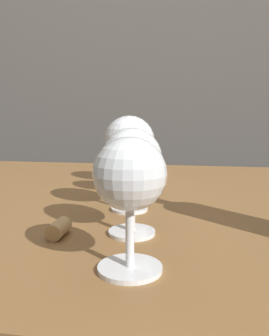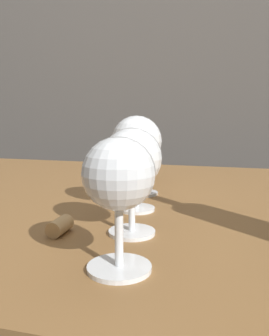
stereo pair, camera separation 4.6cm
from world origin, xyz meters
name	(u,v)px [view 2 (the right image)]	position (x,y,z in m)	size (l,w,h in m)	color
back_wall	(204,15)	(0.00, 0.92, 1.30)	(5.00, 0.08, 2.60)	#59544F
dining_table	(160,241)	(0.00, 0.00, 0.65)	(1.46, 0.87, 0.74)	brown
wine_glass_rose	(119,179)	(0.02, -0.32, 0.83)	(0.07, 0.07, 0.14)	white
wine_glass_empty	(134,162)	(0.00, -0.21, 0.84)	(0.08, 0.08, 0.14)	white
wine_glass_amber	(137,143)	(-0.02, -0.09, 0.85)	(0.08, 0.08, 0.16)	white
wine_glass_port	(142,151)	(-0.04, 0.02, 0.82)	(0.07, 0.07, 0.13)	white
wine_glass_pinot	(141,143)	(-0.07, 0.14, 0.83)	(0.09, 0.09, 0.14)	white
cork	(60,226)	(-0.09, -0.23, 0.75)	(0.02, 0.02, 0.04)	tan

